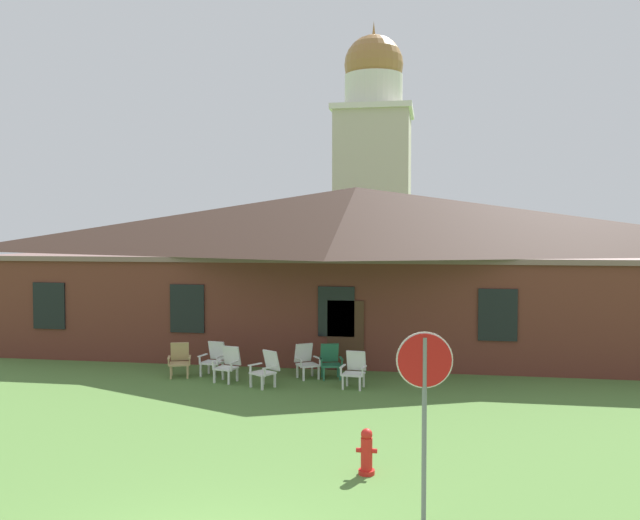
{
  "coord_description": "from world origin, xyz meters",
  "views": [
    {
      "loc": [
        2.83,
        -7.24,
        4.14
      ],
      "look_at": [
        0.27,
        7.77,
        3.49
      ],
      "focal_mm": 37.23,
      "sensor_mm": 36.0,
      "label": 1
    }
  ],
  "objects_px": {
    "lawn_chair_under_eave": "(355,369)",
    "lawn_chair_far_side": "(330,360)",
    "lawn_chair_near_door": "(214,358)",
    "lawn_chair_by_porch": "(180,359)",
    "fire_hydrant": "(367,453)",
    "lawn_chair_left_end": "(228,363)",
    "lawn_chair_right_end": "(306,360)",
    "stop_sign": "(424,387)",
    "lawn_chair_middle": "(266,368)"
  },
  "relations": [
    {
      "from": "stop_sign",
      "to": "lawn_chair_left_end",
      "type": "xyz_separation_m",
      "value": [
        -5.47,
        8.11,
        -1.45
      ]
    },
    {
      "from": "lawn_chair_near_door",
      "to": "lawn_chair_middle",
      "type": "bearing_deg",
      "value": -31.72
    },
    {
      "from": "lawn_chair_near_door",
      "to": "fire_hydrant",
      "type": "xyz_separation_m",
      "value": [
        5.12,
        -7.08,
        -0.12
      ]
    },
    {
      "from": "lawn_chair_near_door",
      "to": "lawn_chair_right_end",
      "type": "height_order",
      "value": "same"
    },
    {
      "from": "lawn_chair_near_door",
      "to": "lawn_chair_middle",
      "type": "relative_size",
      "value": 1.0
    },
    {
      "from": "stop_sign",
      "to": "lawn_chair_far_side",
      "type": "bearing_deg",
      "value": 106.93
    },
    {
      "from": "lawn_chair_right_end",
      "to": "lawn_chair_far_side",
      "type": "xyz_separation_m",
      "value": [
        0.68,
        0.1,
        0.0
      ]
    },
    {
      "from": "lawn_chair_under_eave",
      "to": "lawn_chair_near_door",
      "type": "bearing_deg",
      "value": 168.65
    },
    {
      "from": "lawn_chair_by_porch",
      "to": "lawn_chair_near_door",
      "type": "height_order",
      "value": "same"
    },
    {
      "from": "lawn_chair_left_end",
      "to": "lawn_chair_far_side",
      "type": "distance_m",
      "value": 2.87
    },
    {
      "from": "stop_sign",
      "to": "lawn_chair_right_end",
      "type": "distance_m",
      "value": 9.65
    },
    {
      "from": "lawn_chair_by_porch",
      "to": "fire_hydrant",
      "type": "distance_m",
      "value": 9.06
    },
    {
      "from": "lawn_chair_far_side",
      "to": "lawn_chair_under_eave",
      "type": "height_order",
      "value": "same"
    },
    {
      "from": "stop_sign",
      "to": "lawn_chair_right_end",
      "type": "xyz_separation_m",
      "value": [
        -3.42,
        8.91,
        -1.45
      ]
    },
    {
      "from": "lawn_chair_left_end",
      "to": "lawn_chair_right_end",
      "type": "height_order",
      "value": "same"
    },
    {
      "from": "lawn_chair_near_door",
      "to": "lawn_chair_under_eave",
      "type": "relative_size",
      "value": 1.0
    },
    {
      "from": "fire_hydrant",
      "to": "lawn_chair_under_eave",
      "type": "bearing_deg",
      "value": 98.57
    },
    {
      "from": "lawn_chair_left_end",
      "to": "lawn_chair_by_porch",
      "type": "bearing_deg",
      "value": 166.97
    },
    {
      "from": "lawn_chair_left_end",
      "to": "lawn_chair_right_end",
      "type": "xyz_separation_m",
      "value": [
        2.05,
        0.79,
        0.0
      ]
    },
    {
      "from": "lawn_chair_right_end",
      "to": "lawn_chair_middle",
      "type": "bearing_deg",
      "value": -124.37
    },
    {
      "from": "stop_sign",
      "to": "fire_hydrant",
      "type": "distance_m",
      "value": 2.53
    },
    {
      "from": "lawn_chair_by_porch",
      "to": "lawn_chair_left_end",
      "type": "distance_m",
      "value": 1.6
    },
    {
      "from": "lawn_chair_by_porch",
      "to": "lawn_chair_left_end",
      "type": "height_order",
      "value": "same"
    },
    {
      "from": "lawn_chair_far_side",
      "to": "lawn_chair_near_door",
      "type": "bearing_deg",
      "value": -176.62
    },
    {
      "from": "lawn_chair_near_door",
      "to": "lawn_chair_under_eave",
      "type": "height_order",
      "value": "same"
    },
    {
      "from": "lawn_chair_right_end",
      "to": "lawn_chair_far_side",
      "type": "bearing_deg",
      "value": 8.31
    },
    {
      "from": "lawn_chair_middle",
      "to": "fire_hydrant",
      "type": "relative_size",
      "value": 1.21
    },
    {
      "from": "stop_sign",
      "to": "fire_hydrant",
      "type": "height_order",
      "value": "stop_sign"
    },
    {
      "from": "lawn_chair_right_end",
      "to": "fire_hydrant",
      "type": "distance_m",
      "value": 7.59
    },
    {
      "from": "lawn_chair_right_end",
      "to": "lawn_chair_near_door",
      "type": "bearing_deg",
      "value": -177.87
    },
    {
      "from": "lawn_chair_by_porch",
      "to": "lawn_chair_under_eave",
      "type": "xyz_separation_m",
      "value": [
        5.1,
        -0.51,
        0.0
      ]
    },
    {
      "from": "lawn_chair_under_eave",
      "to": "fire_hydrant",
      "type": "distance_m",
      "value": 6.32
    },
    {
      "from": "lawn_chair_right_end",
      "to": "lawn_chair_under_eave",
      "type": "relative_size",
      "value": 1.0
    },
    {
      "from": "lawn_chair_middle",
      "to": "lawn_chair_far_side",
      "type": "height_order",
      "value": "same"
    },
    {
      "from": "stop_sign",
      "to": "lawn_chair_middle",
      "type": "height_order",
      "value": "stop_sign"
    },
    {
      "from": "lawn_chair_near_door",
      "to": "lawn_chair_middle",
      "type": "xyz_separation_m",
      "value": [
        1.84,
        -1.14,
        0.0
      ]
    },
    {
      "from": "lawn_chair_by_porch",
      "to": "fire_hydrant",
      "type": "relative_size",
      "value": 1.21
    },
    {
      "from": "lawn_chair_under_eave",
      "to": "lawn_chair_far_side",
      "type": "bearing_deg",
      "value": 128.02
    },
    {
      "from": "lawn_chair_far_side",
      "to": "stop_sign",
      "type": "bearing_deg",
      "value": -73.07
    },
    {
      "from": "lawn_chair_right_end",
      "to": "lawn_chair_under_eave",
      "type": "distance_m",
      "value": 1.76
    },
    {
      "from": "lawn_chair_middle",
      "to": "lawn_chair_right_end",
      "type": "height_order",
      "value": "same"
    },
    {
      "from": "stop_sign",
      "to": "fire_hydrant",
      "type": "xyz_separation_m",
      "value": [
        -0.99,
        1.72,
        -1.57
      ]
    },
    {
      "from": "lawn_chair_far_side",
      "to": "fire_hydrant",
      "type": "xyz_separation_m",
      "value": [
        1.75,
        -7.28,
        -0.12
      ]
    },
    {
      "from": "lawn_chair_middle",
      "to": "lawn_chair_by_porch",
      "type": "bearing_deg",
      "value": 163.72
    },
    {
      "from": "lawn_chair_left_end",
      "to": "lawn_chair_right_end",
      "type": "bearing_deg",
      "value": 21.22
    },
    {
      "from": "lawn_chair_middle",
      "to": "lawn_chair_under_eave",
      "type": "relative_size",
      "value": 1.0
    },
    {
      "from": "fire_hydrant",
      "to": "lawn_chair_middle",
      "type": "bearing_deg",
      "value": 118.89
    },
    {
      "from": "lawn_chair_under_eave",
      "to": "lawn_chair_middle",
      "type": "bearing_deg",
      "value": -172.69
    },
    {
      "from": "lawn_chair_middle",
      "to": "lawn_chair_right_end",
      "type": "distance_m",
      "value": 1.5
    },
    {
      "from": "lawn_chair_far_side",
      "to": "fire_hydrant",
      "type": "bearing_deg",
      "value": -76.46
    }
  ]
}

